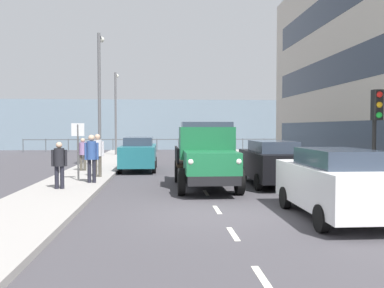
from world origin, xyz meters
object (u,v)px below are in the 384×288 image
(pedestrian_in_dark_coat, at_px, (92,154))
(car_black_kerbside_1, at_px, (271,162))
(car_teal_oppositeside_0, at_px, (139,153))
(pedestrian_by_lamp, at_px, (83,152))
(street_sign, at_px, (78,142))
(pedestrian_couple_a, at_px, (59,161))
(lamp_post_far, at_px, (116,106))
(car_white_kerbside_near, at_px, (334,182))
(truck_vintage_green, at_px, (206,157))
(pedestrian_strolling, at_px, (98,152))
(lamp_post_promenade, at_px, (100,89))
(traffic_light_near, at_px, (376,119))

(pedestrian_in_dark_coat, bearing_deg, car_black_kerbside_1, 179.02)
(car_teal_oppositeside_0, relative_size, pedestrian_by_lamp, 2.96)
(street_sign, bearing_deg, pedestrian_couple_a, 84.96)
(pedestrian_by_lamp, distance_m, street_sign, 3.78)
(pedestrian_by_lamp, bearing_deg, lamp_post_far, -91.38)
(car_white_kerbside_near, bearing_deg, pedestrian_couple_a, -30.05)
(car_black_kerbside_1, relative_size, pedestrian_couple_a, 2.71)
(truck_vintage_green, height_order, car_white_kerbside_near, truck_vintage_green)
(car_white_kerbside_near, height_order, lamp_post_far, lamp_post_far)
(car_black_kerbside_1, bearing_deg, pedestrian_strolling, -15.87)
(car_white_kerbside_near, relative_size, lamp_post_promenade, 0.59)
(pedestrian_strolling, xyz_separation_m, pedestrian_by_lamp, (1.10, -2.54, -0.15))
(pedestrian_couple_a, bearing_deg, car_teal_oppositeside_0, -107.29)
(lamp_post_far, bearing_deg, traffic_light_near, 116.41)
(lamp_post_promenade, distance_m, lamp_post_far, 9.85)
(car_teal_oppositeside_0, height_order, street_sign, street_sign)
(car_black_kerbside_1, relative_size, pedestrian_in_dark_coat, 2.38)
(truck_vintage_green, relative_size, lamp_post_promenade, 0.81)
(pedestrian_in_dark_coat, bearing_deg, pedestrian_strolling, -88.01)
(pedestrian_strolling, bearing_deg, car_black_kerbside_1, 164.13)
(traffic_light_near, xyz_separation_m, lamp_post_far, (9.89, -19.91, 1.41))
(car_teal_oppositeside_0, relative_size, pedestrian_couple_a, 2.92)
(street_sign, bearing_deg, lamp_post_promenade, -90.33)
(pedestrian_strolling, height_order, lamp_post_promenade, lamp_post_promenade)
(pedestrian_by_lamp, xyz_separation_m, lamp_post_promenade, (-0.56, -1.81, 3.20))
(car_black_kerbside_1, xyz_separation_m, pedestrian_strolling, (6.93, -1.97, 0.32))
(car_black_kerbside_1, bearing_deg, pedestrian_in_dark_coat, -0.98)
(truck_vintage_green, relative_size, traffic_light_near, 1.76)
(pedestrian_couple_a, relative_size, lamp_post_promenade, 0.23)
(truck_vintage_green, distance_m, pedestrian_couple_a, 5.11)
(pedestrian_in_dark_coat, bearing_deg, car_teal_oppositeside_0, -103.86)
(truck_vintage_green, relative_size, pedestrian_by_lamp, 3.59)
(pedestrian_couple_a, bearing_deg, pedestrian_by_lamp, -86.72)
(truck_vintage_green, distance_m, pedestrian_in_dark_coat, 4.35)
(truck_vintage_green, relative_size, street_sign, 2.51)
(pedestrian_by_lamp, bearing_deg, street_sign, 98.13)
(car_white_kerbside_near, bearing_deg, pedestrian_by_lamp, -52.09)
(car_teal_oppositeside_0, bearing_deg, lamp_post_far, -77.24)
(truck_vintage_green, bearing_deg, car_black_kerbside_1, -163.16)
(car_black_kerbside_1, xyz_separation_m, lamp_post_far, (7.75, -16.16, 2.99))
(pedestrian_strolling, bearing_deg, truck_vintage_green, 147.41)
(pedestrian_in_dark_coat, xyz_separation_m, traffic_light_near, (-9.00, 3.86, 1.25))
(car_teal_oppositeside_0, distance_m, pedestrian_strolling, 4.24)
(truck_vintage_green, distance_m, traffic_light_near, 5.74)
(pedestrian_in_dark_coat, height_order, pedestrian_by_lamp, pedestrian_in_dark_coat)
(pedestrian_strolling, relative_size, traffic_light_near, 0.56)
(car_black_kerbside_1, bearing_deg, street_sign, -6.25)
(traffic_light_near, xyz_separation_m, street_sign, (9.64, -4.57, -0.79))
(pedestrian_by_lamp, bearing_deg, truck_vintage_green, 135.63)
(traffic_light_near, bearing_deg, lamp_post_far, -63.59)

